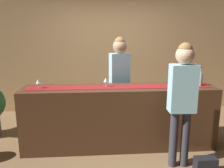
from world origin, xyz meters
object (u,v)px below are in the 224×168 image
Objects in this scene: handbag at (205,165)px; wine_glass_mid_counter at (38,82)px; wine_bottle_green at (187,79)px; wine_glass_near_customer at (106,80)px; customer_sipping at (182,93)px; bartender at (120,74)px; wine_bottle_clear at (200,79)px.

wine_glass_mid_counter is at bearing 159.74° from handbag.
wine_glass_mid_counter is at bearing -179.46° from wine_bottle_green.
handbag is (1.25, -0.87, -0.98)m from wine_glass_near_customer.
bartender is at bearing 121.19° from customer_sipping.
wine_glass_mid_counter is 2.60m from handbag.
wine_glass_near_customer is (-1.28, 0.01, -0.01)m from wine_bottle_green.
handbag is at bearing -20.26° from wine_glass_mid_counter.
customer_sipping is at bearing 144.48° from handbag.
wine_bottle_clear is at bearing -5.80° from wine_bottle_green.
wine_bottle_clear is at bearing 74.76° from handbag.
customer_sipping reaches higher than wine_glass_mid_counter.
wine_glass_mid_counter is 2.07m from customer_sipping.
bartender is 1.03× the size of customer_sipping.
wine_glass_near_customer is 0.08× the size of bartender.
handbag is at bearing -105.24° from wine_bottle_clear.
wine_bottle_clear is 1.08× the size of handbag.
wine_bottle_green is at bearing 0.54° from wine_glass_mid_counter.
wine_bottle_clear is 0.18× the size of customer_sipping.
wine_bottle_green is 1.16m from bartender.
handbag is (-0.03, -0.86, -0.98)m from wine_bottle_green.
wine_bottle_clear is at bearing 141.66° from bartender.
wine_bottle_green is at bearing -0.44° from wine_glass_near_customer.
wine_bottle_clear is 1.35m from bartender.
wine_glass_mid_counter is (-2.49, -0.00, -0.01)m from wine_bottle_clear.
customer_sipping is at bearing -116.28° from wine_bottle_green.
wine_bottle_green is at bearing 65.51° from customer_sipping.
wine_bottle_clear is (0.20, -0.02, 0.00)m from wine_bottle_green.
wine_glass_near_customer is 0.09× the size of customer_sipping.
customer_sipping is 6.02× the size of handbag.
wine_bottle_green is 1.08× the size of handbag.
wine_bottle_green is 1.30m from handbag.
wine_glass_mid_counter is at bearing -179.97° from wine_bottle_clear.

